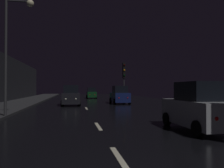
% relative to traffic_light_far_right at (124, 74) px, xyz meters
% --- Properties ---
extents(ground, '(26.98, 84.00, 0.02)m').
position_rel_traffic_light_far_right_xyz_m(ground, '(-4.99, -0.43, -3.60)').
color(ground, black).
extents(sidewalk_left, '(4.40, 84.00, 0.15)m').
position_rel_traffic_light_far_right_xyz_m(sidewalk_left, '(-12.28, -0.43, -3.52)').
color(sidewalk_left, '#28282B').
rests_on(sidewalk_left, ground).
extents(lane_centerline, '(0.16, 17.08, 0.01)m').
position_rel_traffic_light_far_right_xyz_m(lane_centerline, '(-4.99, -15.29, -3.59)').
color(lane_centerline, beige).
rests_on(lane_centerline, ground).
extents(traffic_light_far_right, '(0.32, 0.47, 4.94)m').
position_rel_traffic_light_far_right_xyz_m(traffic_light_far_right, '(0.00, 0.00, 0.00)').
color(traffic_light_far_right, '#38383A').
rests_on(traffic_light_far_right, ground).
extents(streetlamp_overhead, '(1.70, 0.44, 7.25)m').
position_rel_traffic_light_far_right_xyz_m(streetlamp_overhead, '(-9.73, -12.95, 1.21)').
color(streetlamp_overhead, '#2D2D30').
rests_on(streetlamp_overhead, ground).
extents(car_approaching_headlights, '(1.93, 4.19, 2.11)m').
position_rel_traffic_light_far_right_xyz_m(car_approaching_headlights, '(-6.38, -2.95, -2.63)').
color(car_approaching_headlights, black).
rests_on(car_approaching_headlights, ground).
extents(car_parked_right_far, '(1.90, 4.10, 2.07)m').
position_rel_traffic_light_far_right_xyz_m(car_parked_right_far, '(-0.80, -1.27, -2.65)').
color(car_parked_right_far, '#141E51').
rests_on(car_parked_right_far, ground).
extents(car_parked_right_near, '(1.90, 4.12, 2.08)m').
position_rel_traffic_light_far_right_xyz_m(car_parked_right_near, '(-0.80, -18.50, -2.64)').
color(car_parked_right_near, '#A5A8AD').
rests_on(car_parked_right_near, ground).
extents(car_distant_taillights, '(1.74, 3.76, 1.90)m').
position_rel_traffic_light_far_right_xyz_m(car_distant_taillights, '(-2.92, 13.55, -2.73)').
color(car_distant_taillights, '#0F3819').
rests_on(car_distant_taillights, ground).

